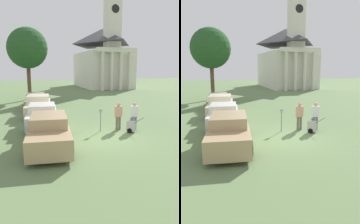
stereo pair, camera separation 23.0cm
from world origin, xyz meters
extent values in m
plane|color=#607A4C|center=(0.00, 0.00, 0.00)|extent=(120.00, 120.00, 0.00)
cube|color=tan|center=(-3.05, -0.20, 0.63)|extent=(2.40, 5.44, 0.84)
cube|color=tan|center=(-3.07, -0.41, 1.30)|extent=(1.85, 2.38, 0.51)
cylinder|color=black|center=(-3.76, 1.53, 0.38)|extent=(0.26, 0.78, 0.76)
cylinder|color=black|center=(-1.98, 1.33, 0.38)|extent=(0.26, 0.78, 0.76)
cylinder|color=black|center=(-4.12, -1.72, 0.38)|extent=(0.26, 0.78, 0.76)
cylinder|color=black|center=(-2.34, -1.92, 0.38)|extent=(0.26, 0.78, 0.76)
cube|color=silver|center=(-3.05, 3.58, 0.60)|extent=(2.30, 4.80, 0.79)
cube|color=silver|center=(-3.07, 3.39, 1.22)|extent=(1.79, 2.11, 0.46)
cylinder|color=black|center=(-3.77, 5.10, 0.36)|extent=(0.26, 0.74, 0.73)
cylinder|color=black|center=(-2.01, 4.91, 0.36)|extent=(0.26, 0.74, 0.73)
cylinder|color=black|center=(-4.08, 2.25, 0.36)|extent=(0.26, 0.74, 0.73)
cylinder|color=black|center=(-2.33, 2.06, 0.36)|extent=(0.26, 0.74, 0.73)
cube|color=beige|center=(-3.05, 7.15, 0.61)|extent=(2.39, 5.11, 0.81)
cube|color=beige|center=(-3.07, 6.95, 1.31)|extent=(1.85, 2.24, 0.59)
cylinder|color=black|center=(-3.78, 8.77, 0.36)|extent=(0.26, 0.74, 0.73)
cylinder|color=black|center=(-1.98, 8.57, 0.36)|extent=(0.26, 0.74, 0.73)
cylinder|color=black|center=(-4.12, 5.73, 0.36)|extent=(0.26, 0.74, 0.73)
cylinder|color=black|center=(-2.31, 5.53, 0.36)|extent=(0.26, 0.74, 0.73)
cube|color=gray|center=(-3.05, 10.64, 0.56)|extent=(2.30, 5.19, 0.74)
cube|color=gray|center=(-3.07, 10.44, 1.16)|extent=(1.77, 2.27, 0.46)
cylinder|color=black|center=(-3.73, 12.28, 0.35)|extent=(0.26, 0.72, 0.70)
cylinder|color=black|center=(-2.02, 12.09, 0.35)|extent=(0.26, 0.72, 0.70)
cylinder|color=black|center=(-4.07, 9.18, 0.35)|extent=(0.26, 0.72, 0.70)
cylinder|color=black|center=(-2.37, 8.99, 0.35)|extent=(0.26, 0.72, 0.70)
cylinder|color=slate|center=(0.10, 1.26, 0.58)|extent=(0.05, 0.05, 1.16)
cube|color=gray|center=(0.10, 1.26, 1.27)|extent=(0.18, 0.09, 0.22)
cylinder|color=#665B4C|center=(1.34, 1.28, 0.41)|extent=(0.14, 0.14, 0.81)
cylinder|color=#665B4C|center=(1.17, 1.32, 0.41)|extent=(0.14, 0.14, 0.81)
cube|color=tan|center=(1.26, 1.30, 1.13)|extent=(0.46, 0.30, 0.64)
sphere|color=tan|center=(1.26, 1.30, 1.56)|extent=(0.22, 0.22, 0.22)
cylinder|color=#515670|center=(2.23, 0.96, 0.41)|extent=(0.14, 0.14, 0.82)
cylinder|color=#515670|center=(2.08, 1.03, 0.41)|extent=(0.14, 0.14, 0.82)
cube|color=silver|center=(2.16, 1.00, 1.14)|extent=(0.47, 0.38, 0.65)
sphere|color=tan|center=(2.16, 1.00, 1.58)|extent=(0.22, 0.22, 0.22)
cube|color=#B2B2AD|center=(1.75, 0.56, 0.38)|extent=(0.56, 0.57, 0.60)
cone|color=#59595B|center=(1.75, 0.56, 0.76)|extent=(0.18, 0.18, 0.16)
cylinder|color=#4C4C4C|center=(2.04, 0.19, 0.78)|extent=(0.39, 0.48, 0.43)
cylinder|color=black|center=(1.58, 0.43, 0.14)|extent=(0.21, 0.25, 0.28)
cylinder|color=black|center=(1.91, 0.69, 0.14)|extent=(0.21, 0.25, 0.28)
cube|color=silver|center=(10.86, 31.08, 3.30)|extent=(8.22, 13.56, 6.60)
pyramid|color=#424247|center=(10.86, 31.08, 9.57)|extent=(8.38, 13.83, 2.97)
cylinder|color=silver|center=(8.39, 23.70, 3.14)|extent=(0.56, 0.56, 6.27)
cylinder|color=silver|center=(10.04, 23.70, 3.14)|extent=(0.56, 0.56, 6.27)
cylinder|color=silver|center=(11.68, 23.70, 3.14)|extent=(0.56, 0.56, 6.27)
cylinder|color=silver|center=(13.32, 23.70, 3.14)|extent=(0.56, 0.56, 6.27)
cube|color=silver|center=(10.86, 23.70, 6.62)|extent=(6.98, 0.70, 0.70)
cube|color=silver|center=(10.86, 25.80, 10.79)|extent=(2.40, 2.40, 8.37)
cylinder|color=black|center=(10.86, 24.58, 13.13)|extent=(1.32, 0.06, 1.32)
cylinder|color=brown|center=(-3.46, 16.08, 1.98)|extent=(0.44, 0.44, 3.96)
sphere|color=#234C23|center=(-3.46, 16.08, 5.91)|extent=(4.57, 4.57, 4.57)
camera|label=1|loc=(-4.10, -10.48, 3.68)|focal=35.00mm
camera|label=2|loc=(-3.88, -10.54, 3.68)|focal=35.00mm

